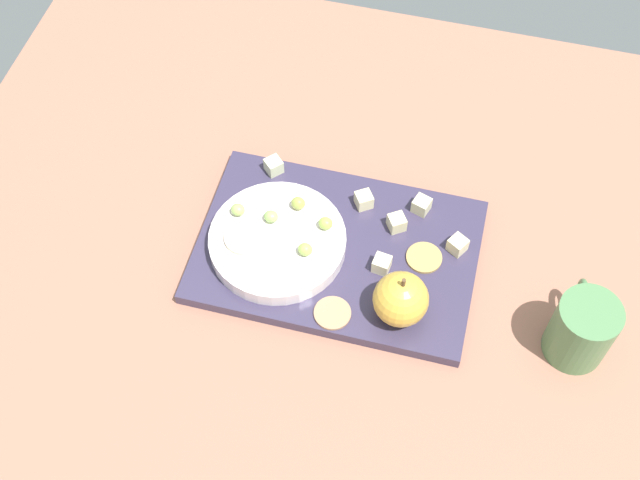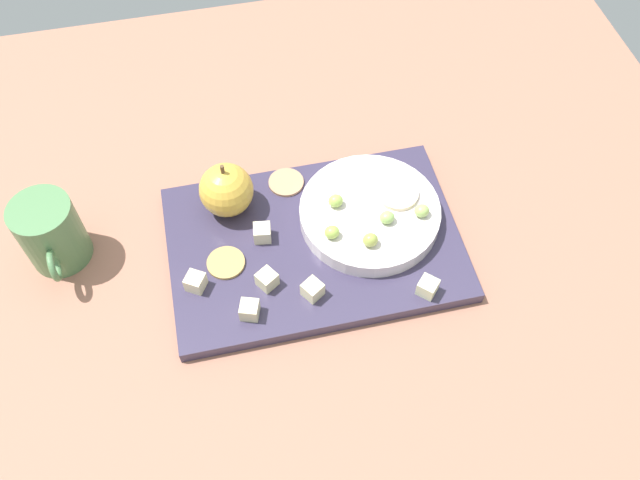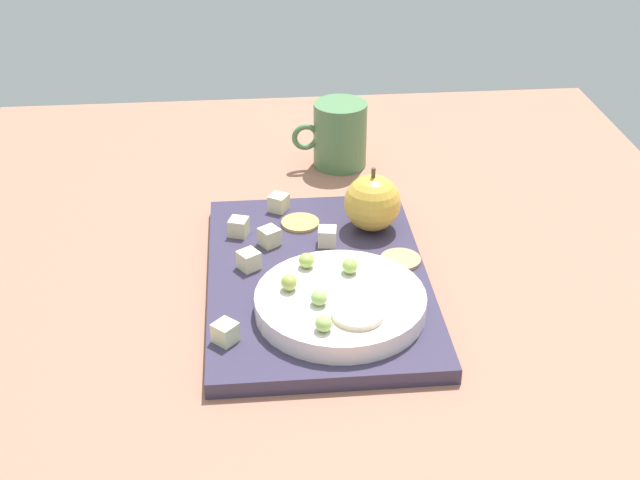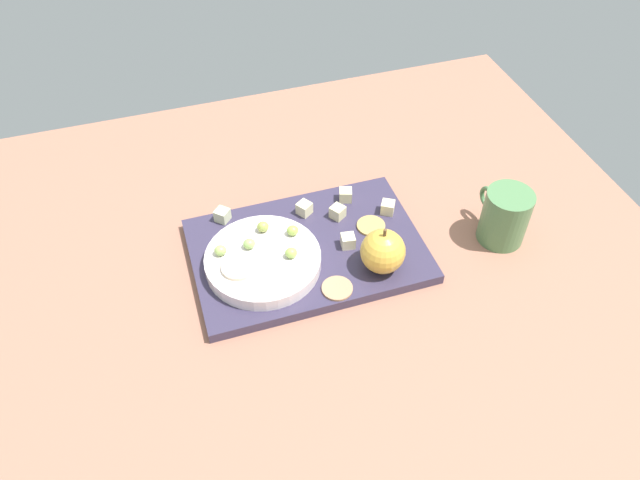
# 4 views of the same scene
# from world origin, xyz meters

# --- Properties ---
(table) EXTENTS (1.17, 1.00, 0.03)m
(table) POSITION_xyz_m (0.00, 0.00, 0.02)
(table) COLOR #9C6651
(table) RESTS_ON ground
(platter) EXTENTS (0.37, 0.25, 0.02)m
(platter) POSITION_xyz_m (0.01, -0.02, 0.04)
(platter) COLOR #37304A
(platter) RESTS_ON table
(serving_dish) EXTENTS (0.18, 0.18, 0.02)m
(serving_dish) POSITION_xyz_m (0.08, -0.00, 0.06)
(serving_dish) COLOR white
(serving_dish) RESTS_ON platter
(apple_whole) EXTENTS (0.07, 0.07, 0.07)m
(apple_whole) POSITION_xyz_m (-0.09, 0.06, 0.08)
(apple_whole) COLOR gold
(apple_whole) RESTS_ON platter
(apple_stem) EXTENTS (0.01, 0.01, 0.01)m
(apple_stem) POSITION_xyz_m (-0.09, 0.06, 0.12)
(apple_stem) COLOR brown
(apple_stem) RESTS_ON apple_whole
(cheese_cube_0) EXTENTS (0.02, 0.02, 0.02)m
(cheese_cube_0) POSITION_xyz_m (-0.06, 0.00, 0.06)
(cheese_cube_0) COLOR beige
(cheese_cube_0) RESTS_ON platter
(cheese_cube_1) EXTENTS (0.03, 0.03, 0.02)m
(cheese_cube_1) POSITION_xyz_m (0.12, -0.12, 0.06)
(cheese_cube_1) COLOR beige
(cheese_cube_1) RESTS_ON platter
(cheese_cube_2) EXTENTS (0.03, 0.03, 0.02)m
(cheese_cube_2) POSITION_xyz_m (-0.09, -0.11, 0.06)
(cheese_cube_2) COLOR beige
(cheese_cube_2) RESTS_ON platter
(cheese_cube_3) EXTENTS (0.03, 0.03, 0.02)m
(cheese_cube_3) POSITION_xyz_m (-0.01, -0.09, 0.06)
(cheese_cube_3) COLOR beige
(cheese_cube_3) RESTS_ON platter
(cheese_cube_4) EXTENTS (0.03, 0.03, 0.02)m
(cheese_cube_4) POSITION_xyz_m (-0.06, -0.07, 0.06)
(cheese_cube_4) COLOR beige
(cheese_cube_4) RESTS_ON platter
(cheese_cube_5) EXTENTS (0.03, 0.03, 0.02)m
(cheese_cube_5) POSITION_xyz_m (-0.15, -0.05, 0.06)
(cheese_cube_5) COLOR beige
(cheese_cube_5) RESTS_ON platter
(cracker_0) EXTENTS (0.05, 0.05, 0.00)m
(cracker_0) POSITION_xyz_m (-0.01, 0.08, 0.05)
(cracker_0) COLOR tan
(cracker_0) RESTS_ON platter
(cracker_1) EXTENTS (0.05, 0.05, 0.00)m
(cracker_1) POSITION_xyz_m (-0.11, -0.03, 0.05)
(cracker_1) COLOR tan
(cracker_1) RESTS_ON platter
(grape_0) EXTENTS (0.02, 0.02, 0.02)m
(grape_0) POSITION_xyz_m (0.04, 0.01, 0.08)
(grape_0) COLOR #9DC153
(grape_0) RESTS_ON serving_dish
(grape_1) EXTENTS (0.02, 0.02, 0.02)m
(grape_1) POSITION_xyz_m (0.10, -0.02, 0.08)
(grape_1) COLOR #94BF61
(grape_1) RESTS_ON serving_dish
(grape_2) EXTENTS (0.02, 0.02, 0.02)m
(grape_2) POSITION_xyz_m (0.07, -0.05, 0.08)
(grape_2) COLOR #9CAB4A
(grape_2) RESTS_ON serving_dish
(grape_3) EXTENTS (0.02, 0.02, 0.02)m
(grape_3) POSITION_xyz_m (0.14, -0.02, 0.08)
(grape_3) COLOR #9EC462
(grape_3) RESTS_ON serving_dish
(grape_4) EXTENTS (0.02, 0.02, 0.02)m
(grape_4) POSITION_xyz_m (0.03, -0.03, 0.08)
(grape_4) COLOR #9EBE4E
(grape_4) RESTS_ON serving_dish
(apple_slice_0) EXTENTS (0.05, 0.05, 0.01)m
(apple_slice_0) POSITION_xyz_m (0.12, 0.01, 0.07)
(apple_slice_0) COLOR beige
(apple_slice_0) RESTS_ON serving_dish
(cup) EXTENTS (0.08, 0.11, 0.10)m
(cup) POSITION_xyz_m (-0.31, 0.04, 0.08)
(cup) COLOR #507E4D
(cup) RESTS_ON table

